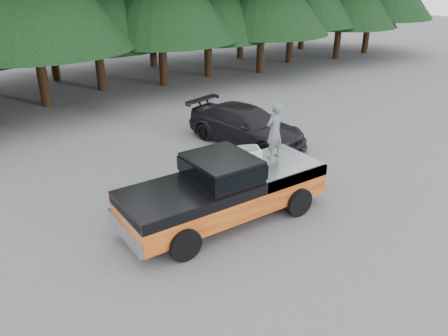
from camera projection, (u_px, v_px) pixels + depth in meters
ground at (220, 222)px, 12.15m from camera, size 120.00×120.00×0.00m
pickup_truck at (225, 198)px, 12.05m from camera, size 6.00×2.04×1.33m
truck_cab at (221, 167)px, 11.60m from camera, size 1.66×1.90×0.59m
air_compressor at (248, 157)px, 12.36m from camera, size 0.85×0.79×0.47m
man_on_bed at (274, 131)px, 12.61m from camera, size 0.66×0.49×1.67m
parked_car at (246, 125)px, 17.39m from camera, size 3.35×5.49×1.49m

